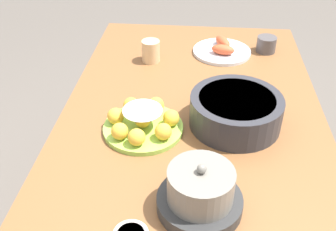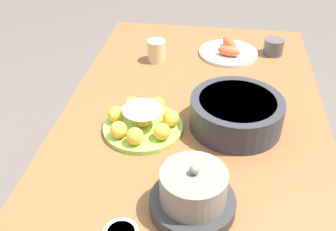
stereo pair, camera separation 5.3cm
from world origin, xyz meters
name	(u,v)px [view 2 (the right image)]	position (x,y,z in m)	size (l,w,h in m)	color
dining_table	(191,141)	(0.00, 0.00, 0.65)	(1.58, 0.90, 0.74)	brown
cake_plate	(142,122)	(0.07, -0.16, 0.77)	(0.26, 0.26, 0.09)	#99CC4C
serving_bowl	(236,112)	(0.01, 0.14, 0.79)	(0.30, 0.30, 0.10)	#2D2D33
seafood_platter	(229,51)	(-0.51, 0.11, 0.75)	(0.25, 0.25, 0.06)	silver
cup_near	(156,51)	(-0.41, -0.19, 0.78)	(0.07, 0.07, 0.09)	#DBB27F
cup_far	(274,47)	(-0.54, 0.30, 0.77)	(0.08, 0.08, 0.07)	#4C4747
warming_pot	(193,194)	(0.37, 0.03, 0.79)	(0.22, 0.22, 0.15)	#2D2D2D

